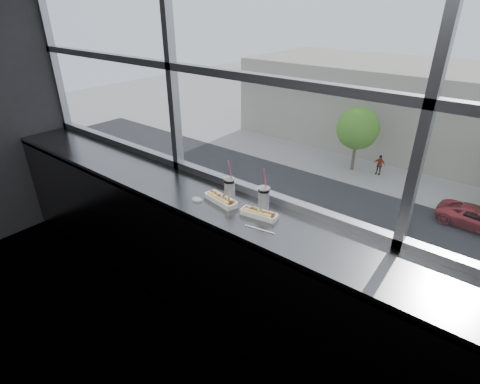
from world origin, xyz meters
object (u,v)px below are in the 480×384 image
Objects in this scene: hotdog_tray_right at (259,213)px; car_far_b at (480,216)px; soda_cup_left at (230,188)px; loose_straw at (260,229)px; car_near_b at (322,229)px; soda_cup_right at (264,197)px; hotdog_tray_left at (221,199)px; pedestrian_a at (379,163)px; tree_left at (358,129)px; wrapper at (197,199)px; car_near_c at (418,264)px; car_near_a at (252,203)px.

hotdog_tray_right reaches higher than car_far_b.
loose_straw is at bearing -25.62° from soda_cup_left.
car_near_b is at bearing 104.01° from hotdog_tray_right.
soda_cup_right reaches higher than soda_cup_left.
hotdog_tray_right is (0.35, 0.01, -0.00)m from hotdog_tray_left.
car_far_b is 2.65× the size of pedestrian_a.
car_near_b is 1.11× the size of tree_left.
soda_cup_right is 0.53m from wrapper.
car_far_b is at bearing -20.93° from tree_left.
hotdog_tray_left reaches higher than car_far_b.
soda_cup_left reaches higher than car_near_c.
soda_cup_left is (-0.34, 0.08, 0.07)m from hotdog_tray_right.
hotdog_tray_right is at bearing 11.66° from hotdog_tray_left.
pedestrian_a is (-8.28, 4.43, 0.10)m from car_far_b.
hotdog_tray_right is 0.17m from loose_straw.
car_far_b is 9.39m from pedestrian_a.
soda_cup_left is at bearing 90.88° from hotdog_tray_left.
car_near_a is at bearing 118.07° from hotdog_tray_right.
hotdog_tray_left is 31.03m from tree_left.
hotdog_tray_left is 0.06× the size of car_far_b.
car_near_a is at bearing 84.48° from car_near_c.
pedestrian_a reaches higher than car_far_b.
wrapper is 0.02× the size of car_near_a.
hotdog_tray_right is 19.66m from car_near_c.
soda_cup_left is 19.62m from car_near_c.
car_near_a is (-12.08, 16.15, -11.12)m from soda_cup_right.
pedestrian_a is at bearing 65.51° from car_far_b.
car_near_b reaches higher than car_far_b.
tree_left is at bearing -17.41° from car_near_a.
pedestrian_a is (-7.51, 28.70, -11.03)m from hotdog_tray_left.
loose_straw reaches higher than car_far_b.
wrapper reaches higher than tree_left.
hotdog_tray_right reaches higher than pedestrian_a.
tree_left is (-10.15, 28.40, -8.30)m from loose_straw.
tree_left reaches higher than car_far_b.
soda_cup_left is at bearing 45.33° from wrapper.
hotdog_tray_right is at bearing -70.44° from tree_left.
soda_cup_left is 20.66m from car_near_b.
soda_cup_left is at bearing -173.07° from soda_cup_right.
pedestrian_a is at bearing 22.53° from car_near_c.
car_near_b is at bearing 111.72° from soda_cup_left.
soda_cup_left is 0.06× the size of tree_left.
soda_cup_right is at bearing 24.58° from wrapper.
pedestrian_a is at bearing 104.73° from soda_cup_left.
hotdog_tray_left is 31.66m from pedestrian_a.
wrapper is at bearing -155.42° from soda_cup_right.
pedestrian_a is (-1.08, 12.43, -0.00)m from car_near_b.
car_near_a is (-12.23, 16.40, -11.03)m from loose_straw.
hotdog_tray_left reaches higher than loose_straw.
hotdog_tray_left reaches higher than pedestrian_a.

